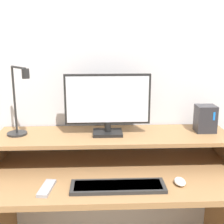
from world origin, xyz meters
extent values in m
cube|color=silver|center=(0.00, 0.69, 1.25)|extent=(6.00, 0.05, 2.50)
cube|color=olive|center=(0.00, 0.33, 0.70)|extent=(1.33, 0.65, 0.03)
cube|color=olive|center=(0.00, 0.48, 0.87)|extent=(1.33, 0.35, 0.02)
cube|color=black|center=(-0.03, 0.48, 0.89)|extent=(0.17, 0.13, 0.02)
cylinder|color=black|center=(-0.03, 0.48, 0.93)|extent=(0.04, 0.04, 0.06)
cube|color=black|center=(-0.03, 0.48, 1.08)|extent=(0.48, 0.02, 0.28)
cube|color=silver|center=(-0.03, 0.47, 1.08)|extent=(0.46, 0.01, 0.26)
cylinder|color=black|center=(-0.55, 0.49, 0.89)|extent=(0.11, 0.11, 0.01)
cylinder|color=black|center=(-0.55, 0.49, 1.08)|extent=(0.01, 0.01, 0.37)
cylinder|color=black|center=(-0.50, 0.44, 1.27)|extent=(0.10, 0.12, 0.01)
cylinder|color=black|center=(-0.45, 0.39, 1.24)|extent=(0.04, 0.04, 0.05)
cube|color=#28282D|center=(0.54, 0.50, 0.96)|extent=(0.11, 0.10, 0.16)
cube|color=#1972F2|center=(0.57, 0.45, 0.99)|extent=(0.01, 0.00, 0.05)
cube|color=#282828|center=(0.01, 0.14, 0.73)|extent=(0.46, 0.14, 0.02)
cube|color=black|center=(0.01, 0.14, 0.73)|extent=(0.42, 0.11, 0.01)
ellipsoid|color=white|center=(0.31, 0.16, 0.73)|extent=(0.05, 0.09, 0.03)
cube|color=#99999E|center=(-0.33, 0.14, 0.73)|extent=(0.07, 0.16, 0.02)
camera|label=1|loc=(-0.09, -1.22, 1.44)|focal=50.00mm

